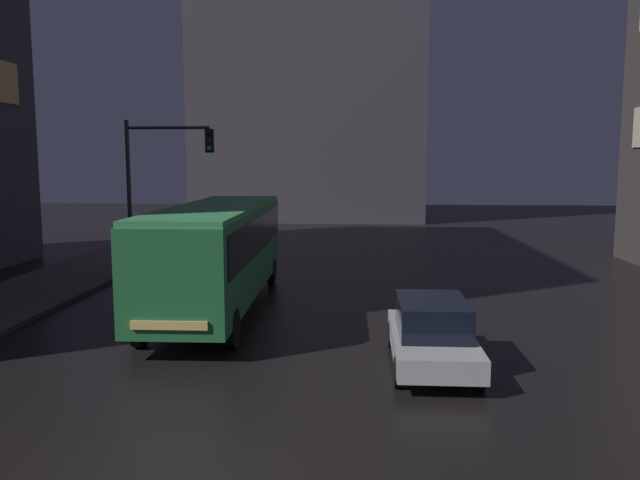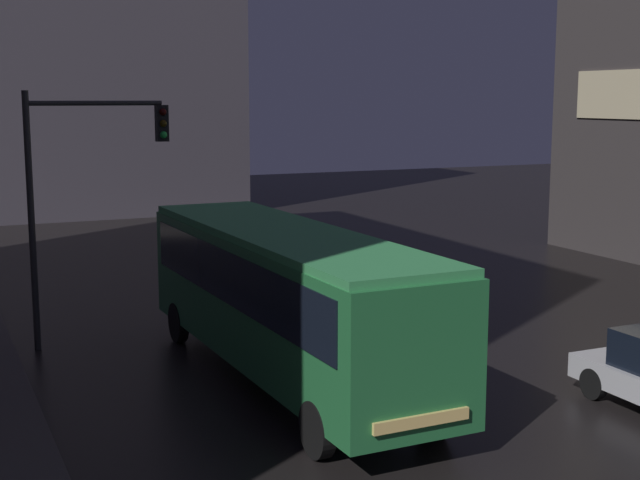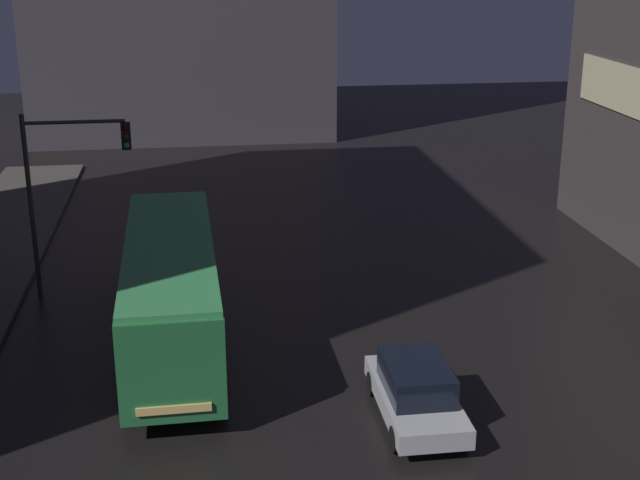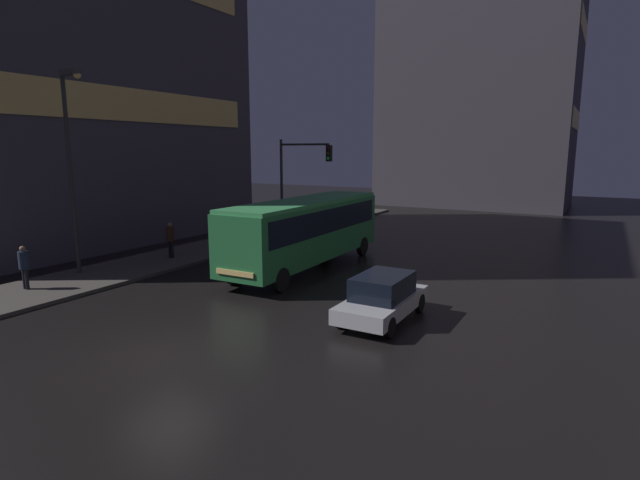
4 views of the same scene
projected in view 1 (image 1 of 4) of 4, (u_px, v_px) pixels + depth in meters
building_far_backdrop at (311, 66)px, 51.35m from camera, size 18.07×12.00×25.04m
bus_near at (218, 246)px, 19.46m from camera, size 2.81×11.01×3.31m
car_taxi at (432, 333)px, 14.19m from camera, size 1.84×4.23×1.55m
traffic_light_main at (158, 172)px, 24.09m from camera, size 3.45×0.35×6.24m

